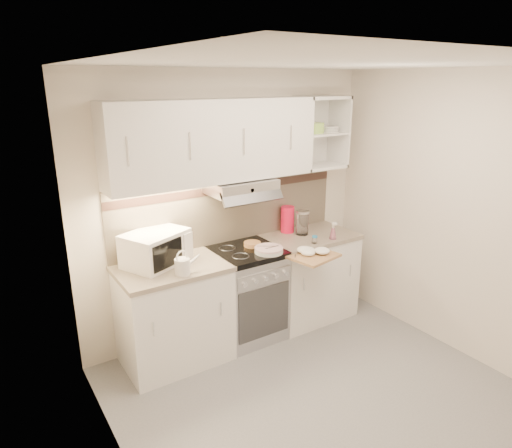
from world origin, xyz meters
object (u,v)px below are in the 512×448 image
Objects in this scene: cutting_board at (312,256)px; spray_bottle at (333,232)px; glass_jar at (302,223)px; microwave at (156,248)px; electric_range at (247,293)px; plate_stack at (269,250)px; pink_pitcher at (288,219)px; watering_can at (183,266)px.

spray_bottle is at bearing 12.31° from cutting_board.
microwave is at bearing 177.76° from glass_jar.
plate_stack is at bearing -55.35° from electric_range.
pink_pitcher reaches higher than plate_stack.
microwave is at bearing 97.15° from watering_can.
watering_can is 0.98× the size of glass_jar.
spray_bottle is at bearing -3.10° from plate_stack.
spray_bottle reaches higher than cutting_board.
glass_jar is 0.33m from spray_bottle.
cutting_board is (0.45, -0.40, 0.42)m from electric_range.
glass_jar reaches higher than electric_range.
glass_jar is (1.43, 0.26, 0.05)m from watering_can.
spray_bottle is at bearing -35.65° from microwave.
watering_can is at bearing 170.35° from spray_bottle.
watering_can reaches higher than plate_stack.
watering_can is 0.59× the size of cutting_board.
plate_stack is 0.74m from spray_bottle.
glass_jar is at bearing 50.32° from cutting_board.
glass_jar is 0.60× the size of cutting_board.
microwave is 1.53m from glass_jar.
glass_jar is at bearing -84.83° from pink_pitcher.
spray_bottle is 0.44× the size of cutting_board.
pink_pitcher is 0.49m from spray_bottle.
microwave reaches higher than watering_can.
plate_stack reaches higher than cutting_board.
electric_range is at bearing 124.65° from plate_stack.
watering_can is at bearing 159.40° from cutting_board.
glass_jar is 1.35× the size of spray_bottle.
microwave is 2.55× the size of watering_can.
glass_jar is at bearing 4.57° from electric_range.
pink_pitcher is (1.35, 0.40, 0.06)m from watering_can.
plate_stack is at bearing -9.18° from watering_can.
microwave is at bearing 159.94° from pink_pitcher.
electric_range is at bearing -175.43° from glass_jar.
watering_can is 1.32× the size of spray_bottle.
microwave reaches higher than glass_jar.
electric_range is 1.03m from microwave.
plate_stack is 0.40m from cutting_board.
microwave is at bearing 146.98° from cutting_board.
electric_range reaches higher than cutting_board.
watering_can is 1.45m from glass_jar.
pink_pitcher is 0.66× the size of cutting_board.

